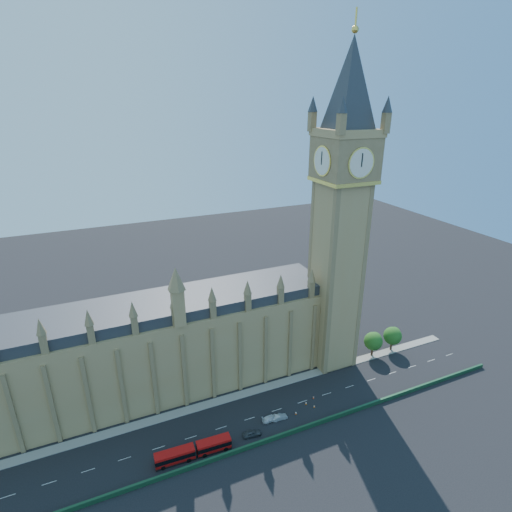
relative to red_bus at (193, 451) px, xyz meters
name	(u,v)px	position (x,y,z in m)	size (l,w,h in m)	color
ground	(236,423)	(12.76, 5.72, -1.62)	(400.00, 400.00, 0.00)	black
palace_westminster	(121,355)	(-12.24, 27.72, 12.24)	(120.00, 20.00, 28.00)	#A88551
elizabeth_tower	(342,194)	(50.76, 19.72, 52.93)	(20.59, 20.59, 105.00)	#A88551
bridge_parapet	(249,447)	(12.76, -3.28, -1.02)	(160.00, 0.60, 1.20)	#1E4C2D
kerb_north	(224,400)	(12.76, 15.22, -1.54)	(160.00, 3.00, 0.16)	gray
tree_east_near	(374,341)	(64.99, 15.81, 4.02)	(6.00, 6.00, 8.50)	#382619
tree_east_far	(393,335)	(72.99, 15.81, 4.02)	(6.00, 6.00, 8.50)	#382619
red_bus	(193,451)	(0.00, 0.00, 0.00)	(18.24, 3.59, 3.08)	#BD0E0C
car_grey	(252,433)	(15.09, 0.14, -0.83)	(1.86, 4.63, 1.58)	#414549
car_silver	(280,417)	(23.99, 2.36, -0.94)	(1.45, 4.17, 1.37)	#9C9FA3
car_white	(271,418)	(21.73, 2.93, -0.92)	(1.98, 4.86, 1.41)	silver
cone_a	(296,413)	(28.81, 2.24, -1.24)	(0.63, 0.63, 0.78)	black
cone_b	(306,403)	(33.18, 4.37, -1.23)	(0.65, 0.65, 0.80)	black
cone_c	(314,406)	(34.71, 2.48, -1.28)	(0.57, 0.57, 0.69)	black
cone_d	(313,397)	(36.33, 5.64, -1.28)	(0.56, 0.56, 0.70)	black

